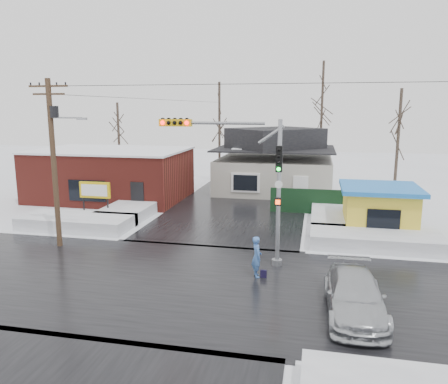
% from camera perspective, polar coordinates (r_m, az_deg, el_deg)
% --- Properties ---
extents(ground, '(120.00, 120.00, 0.00)m').
position_cam_1_polar(ground, '(19.59, -5.90, -11.65)').
color(ground, white).
rests_on(ground, ground).
extents(road_ns, '(10.00, 120.00, 0.02)m').
position_cam_1_polar(road_ns, '(19.59, -5.90, -11.62)').
color(road_ns, black).
rests_on(road_ns, ground).
extents(road_ew, '(120.00, 10.00, 0.02)m').
position_cam_1_polar(road_ew, '(19.59, -5.90, -11.62)').
color(road_ew, black).
rests_on(road_ew, ground).
extents(snowbank_nw, '(7.00, 3.00, 0.80)m').
position_cam_1_polar(snowbank_nw, '(29.16, -18.67, -3.73)').
color(snowbank_nw, white).
rests_on(snowbank_nw, ground).
extents(snowbank_ne, '(7.00, 3.00, 0.80)m').
position_cam_1_polar(snowbank_ne, '(25.42, 19.14, -5.90)').
color(snowbank_ne, white).
rests_on(snowbank_ne, ground).
extents(snowbank_nside_w, '(3.00, 8.00, 0.80)m').
position_cam_1_polar(snowbank_nside_w, '(32.60, -11.18, -1.84)').
color(snowbank_nside_w, white).
rests_on(snowbank_nside_w, ground).
extents(snowbank_nside_e, '(3.00, 8.00, 0.80)m').
position_cam_1_polar(snowbank_nside_e, '(30.06, 14.23, -3.05)').
color(snowbank_nside_e, white).
rests_on(snowbank_nside_e, ground).
extents(traffic_signal, '(6.05, 0.68, 7.00)m').
position_cam_1_polar(traffic_signal, '(20.62, 2.86, 2.66)').
color(traffic_signal, gray).
rests_on(traffic_signal, ground).
extents(utility_pole, '(3.15, 0.44, 9.00)m').
position_cam_1_polar(utility_pole, '(24.87, -21.29, 4.69)').
color(utility_pole, '#382619').
rests_on(utility_pole, ground).
extents(brick_building, '(12.20, 8.20, 4.12)m').
position_cam_1_polar(brick_building, '(37.52, -14.51, 2.30)').
color(brick_building, maroon).
rests_on(brick_building, ground).
extents(marquee_sign, '(2.20, 0.21, 2.55)m').
position_cam_1_polar(marquee_sign, '(30.95, -16.51, 0.11)').
color(marquee_sign, black).
rests_on(marquee_sign, ground).
extents(house, '(10.40, 8.40, 5.76)m').
position_cam_1_polar(house, '(39.65, 6.64, 3.82)').
color(house, '#B2AEA1').
rests_on(house, ground).
extents(kiosk, '(4.60, 4.60, 2.88)m').
position_cam_1_polar(kiosk, '(28.10, 19.57, -2.10)').
color(kiosk, yellow).
rests_on(kiosk, ground).
extents(fence, '(8.00, 0.12, 1.80)m').
position_cam_1_polar(fence, '(31.88, 13.25, -1.29)').
color(fence, black).
rests_on(fence, ground).
extents(tree_far_left, '(3.00, 3.00, 10.00)m').
position_cam_1_polar(tree_far_left, '(44.25, -0.61, 11.56)').
color(tree_far_left, '#332821').
rests_on(tree_far_left, ground).
extents(tree_far_mid, '(3.00, 3.00, 12.00)m').
position_cam_1_polar(tree_far_mid, '(45.22, 12.78, 13.30)').
color(tree_far_mid, '#332821').
rests_on(tree_far_mid, ground).
extents(tree_far_right, '(3.00, 3.00, 9.00)m').
position_cam_1_polar(tree_far_right, '(37.71, 22.01, 9.66)').
color(tree_far_right, '#332821').
rests_on(tree_far_right, ground).
extents(tree_far_west, '(3.00, 3.00, 8.00)m').
position_cam_1_polar(tree_far_west, '(45.65, -13.69, 9.24)').
color(tree_far_west, '#332821').
rests_on(tree_far_west, ground).
extents(pedestrian, '(0.66, 0.79, 1.86)m').
position_cam_1_polar(pedestrian, '(19.82, 4.30, -8.46)').
color(pedestrian, '#4370BB').
rests_on(pedestrian, ground).
extents(car, '(2.21, 5.10, 1.46)m').
position_cam_1_polar(car, '(17.11, 16.69, -12.89)').
color(car, silver).
rests_on(car, ground).
extents(shopping_bag, '(0.28, 0.13, 0.35)m').
position_cam_1_polar(shopping_bag, '(19.97, 5.18, -10.65)').
color(shopping_bag, black).
rests_on(shopping_bag, ground).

